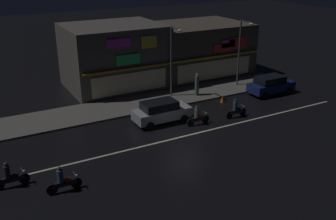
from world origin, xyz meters
name	(u,v)px	position (x,y,z in m)	size (l,w,h in m)	color
ground_plane	(184,136)	(0.00, 0.00, 0.00)	(140.00, 140.00, 0.00)	black
lane_divider_stripe	(184,136)	(0.00, 0.00, 0.01)	(28.76, 0.16, 0.01)	beige
sidewalk_far	(140,103)	(0.00, 7.20, 0.07)	(30.27, 4.14, 0.14)	#5B5954
storefront_left_block	(195,49)	(9.08, 13.05, 2.62)	(10.62, 7.73, 5.24)	#4C443A
storefront_center_block	(114,56)	(0.00, 12.88, 2.93)	(8.80, 7.39, 5.86)	#56514C
streetlamp_west	(173,55)	(3.19, 7.30, 3.82)	(0.44, 1.64, 6.12)	#47494C
streetlamp_mid	(241,47)	(10.30, 6.99, 3.83)	(0.44, 1.64, 6.15)	#47494C
pedestrian_on_sidewalk	(197,85)	(5.21, 6.50, 1.06)	(0.38, 0.38, 1.98)	#4C664C
parked_car_near_kerb	(271,85)	(11.47, 3.91, 0.87)	(4.30, 1.98, 1.67)	navy
parked_car_trailing	(161,111)	(-0.22, 2.97, 0.87)	(4.30, 1.98, 1.67)	#9EA0A5
motorcycle_lead	(198,117)	(1.90, 1.26, 0.63)	(1.90, 0.60, 1.52)	black
motorcycle_following	(10,177)	(-11.41, -0.88, 0.63)	(1.90, 0.60, 1.52)	black
motorcycle_opposite_lane	(63,181)	(-9.04, -2.67, 0.63)	(1.90, 0.60, 1.52)	black
motorcycle_trailing_far	(236,109)	(5.28, 1.05, 0.63)	(1.90, 0.60, 1.52)	black
traffic_cone	(222,99)	(6.35, 4.21, 0.28)	(0.36, 0.36, 0.55)	orange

